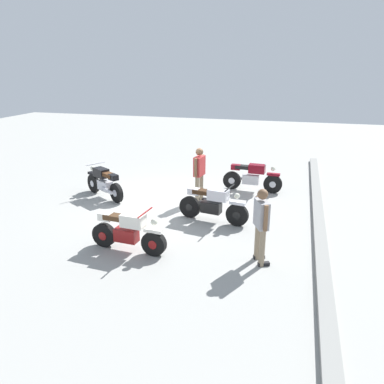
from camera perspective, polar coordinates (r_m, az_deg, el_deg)
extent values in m
plane|color=#9E9E99|center=(12.68, -3.18, -1.46)|extent=(40.00, 40.00, 0.00)
cube|color=gray|center=(12.08, 18.01, -3.03)|extent=(14.00, 0.30, 0.15)
cylinder|color=black|center=(9.17, -5.61, -7.53)|extent=(0.21, 0.61, 0.60)
cylinder|color=black|center=(9.80, -12.76, -6.16)|extent=(0.21, 0.61, 0.60)
cylinder|color=maroon|center=(9.17, -5.61, -7.53)|extent=(0.20, 0.23, 0.21)
cylinder|color=maroon|center=(9.80, -12.76, -6.16)|extent=(0.20, 0.23, 0.21)
cube|color=maroon|center=(9.45, -9.60, -6.24)|extent=(0.33, 0.58, 0.32)
cube|color=white|center=(9.20, -8.65, -4.17)|extent=(0.37, 0.59, 0.30)
cube|color=white|center=(9.04, -5.68, -5.65)|extent=(0.20, 0.45, 0.08)
cube|color=#4C331E|center=(9.41, -11.06, -3.66)|extent=(0.31, 0.62, 0.12)
cube|color=white|center=(9.57, -12.59, -3.51)|extent=(0.25, 0.34, 0.18)
cylinder|color=maroon|center=(9.80, -11.13, -5.74)|extent=(0.16, 0.56, 0.16)
cylinder|color=maroon|center=(8.96, -6.88, -3.00)|extent=(0.70, 0.10, 0.04)
sphere|color=silver|center=(8.94, -5.58, -4.38)|extent=(0.16, 0.16, 0.16)
cylinder|color=black|center=(13.73, 11.77, 1.13)|extent=(0.16, 0.65, 0.64)
cylinder|color=black|center=(13.97, 5.88, 1.73)|extent=(0.16, 0.65, 0.64)
cylinder|color=silver|center=(13.73, 11.77, 1.13)|extent=(0.15, 0.23, 0.22)
cylinder|color=silver|center=(13.97, 5.88, 1.73)|extent=(0.15, 0.23, 0.22)
cube|color=silver|center=(13.81, 8.62, 1.85)|extent=(0.32, 0.58, 0.32)
cube|color=maroon|center=(13.67, 9.52, 3.38)|extent=(0.36, 0.58, 0.30)
cube|color=maroon|center=(13.64, 11.86, 2.54)|extent=(0.19, 0.45, 0.08)
cube|color=black|center=(13.75, 7.67, 3.63)|extent=(0.30, 0.62, 0.12)
cube|color=maroon|center=(13.81, 6.45, 3.66)|extent=(0.24, 0.33, 0.18)
cylinder|color=silver|center=(14.06, 7.14, 2.00)|extent=(0.14, 0.56, 0.16)
cylinder|color=silver|center=(13.57, 10.95, 4.27)|extent=(0.70, 0.08, 0.04)
sphere|color=silver|center=(13.59, 11.81, 3.36)|extent=(0.16, 0.16, 0.16)
cylinder|color=black|center=(10.80, 6.64, -3.36)|extent=(0.23, 0.65, 0.64)
cylinder|color=black|center=(11.32, -0.30, -2.20)|extent=(0.23, 0.65, 0.64)
cylinder|color=black|center=(10.80, 6.64, -3.36)|extent=(0.18, 0.25, 0.22)
cylinder|color=black|center=(11.32, -0.30, -2.20)|extent=(0.18, 0.25, 0.22)
cube|color=black|center=(11.02, 2.86, -2.24)|extent=(0.38, 0.60, 0.32)
cube|color=silver|center=(10.82, 3.86, -0.42)|extent=(0.42, 0.61, 0.30)
cube|color=silver|center=(10.68, 6.71, -1.61)|extent=(0.24, 0.46, 0.08)
cube|color=#382314|center=(10.97, 1.69, 0.01)|extent=(0.36, 0.64, 0.12)
cube|color=silver|center=(11.10, 0.28, 0.12)|extent=(0.27, 0.35, 0.18)
cylinder|color=black|center=(11.33, 1.33, -1.90)|extent=(0.21, 0.57, 0.16)
cylinder|color=black|center=(10.63, 5.54, 0.61)|extent=(0.70, 0.16, 0.04)
sphere|color=silver|center=(10.62, 6.62, -0.58)|extent=(0.16, 0.16, 0.16)
cylinder|color=black|center=(13.97, -14.24, 1.24)|extent=(0.44, 0.61, 0.64)
cylinder|color=black|center=(12.77, -11.04, -0.13)|extent=(0.44, 0.61, 0.64)
cylinder|color=silver|center=(13.97, -14.24, 1.24)|extent=(0.24, 0.26, 0.22)
cylinder|color=silver|center=(12.77, -11.04, -0.13)|extent=(0.24, 0.26, 0.22)
cube|color=silver|center=(13.29, -12.63, 0.95)|extent=(0.53, 0.62, 0.32)
cube|color=black|center=(13.35, -13.19, 2.77)|extent=(0.57, 0.64, 0.30)
cube|color=black|center=(13.87, -14.35, 2.63)|extent=(0.37, 0.46, 0.08)
cube|color=#4C2D19|center=(12.97, -12.19, 2.48)|extent=(0.53, 0.65, 0.12)
cube|color=black|center=(12.72, -11.48, 2.14)|extent=(0.35, 0.39, 0.18)
cylinder|color=silver|center=(12.89, -12.34, 0.20)|extent=(0.38, 0.53, 0.16)
cylinder|color=silver|center=(13.57, -13.98, 4.05)|extent=(0.62, 0.40, 0.04)
sphere|color=silver|center=(13.80, -14.37, 3.40)|extent=(0.16, 0.16, 0.16)
cylinder|color=gray|center=(12.43, 0.75, 0.29)|extent=(0.15, 0.15, 0.88)
cube|color=black|center=(12.54, 1.00, -1.49)|extent=(0.14, 0.27, 0.08)
cylinder|color=gray|center=(12.73, 1.38, 0.73)|extent=(0.15, 0.15, 0.88)
cube|color=black|center=(12.84, 1.61, -1.00)|extent=(0.14, 0.27, 0.08)
cube|color=#B23333|center=(12.37, 1.09, 3.83)|extent=(0.52, 0.29, 0.62)
cylinder|color=brown|center=(12.11, 0.55, 3.60)|extent=(0.10, 0.10, 0.59)
cylinder|color=brown|center=(12.63, 1.61, 4.21)|extent=(0.10, 0.10, 0.59)
sphere|color=brown|center=(12.26, 1.10, 5.92)|extent=(0.24, 0.24, 0.24)
cylinder|color=gray|center=(8.75, 10.24, -8.12)|extent=(0.17, 0.17, 0.87)
cube|color=black|center=(8.95, 10.47, -10.34)|extent=(0.20, 0.28, 0.08)
cylinder|color=gray|center=(9.05, 9.57, -7.17)|extent=(0.17, 0.17, 0.87)
cube|color=black|center=(9.24, 9.80, -9.34)|extent=(0.20, 0.28, 0.08)
cube|color=#99999E|center=(8.60, 10.17, -3.20)|extent=(0.53, 0.40, 0.61)
cylinder|color=brown|center=(8.34, 10.78, -3.80)|extent=(0.12, 0.12, 0.58)
cylinder|color=brown|center=(8.85, 9.60, -2.42)|extent=(0.12, 0.12, 0.58)
sphere|color=brown|center=(8.45, 10.34, -0.34)|extent=(0.23, 0.23, 0.23)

